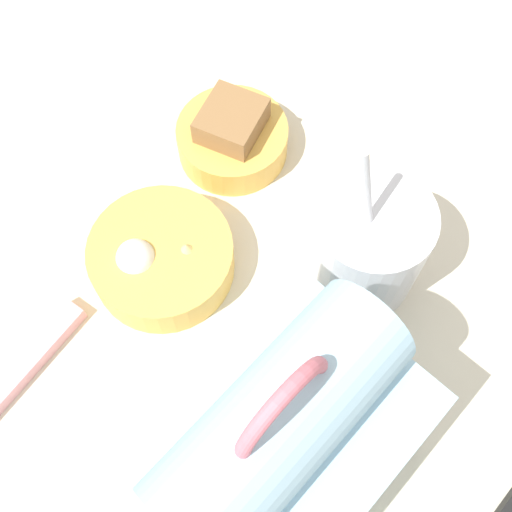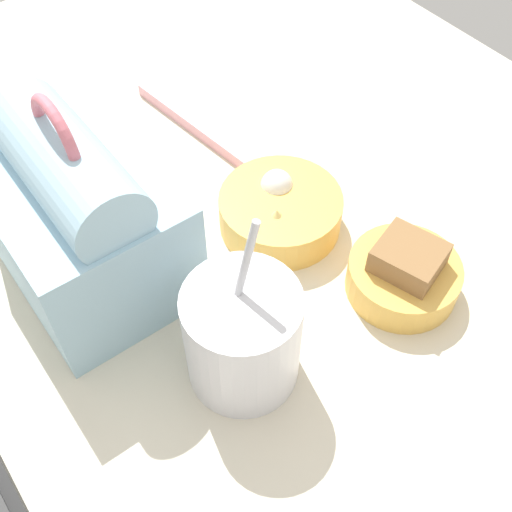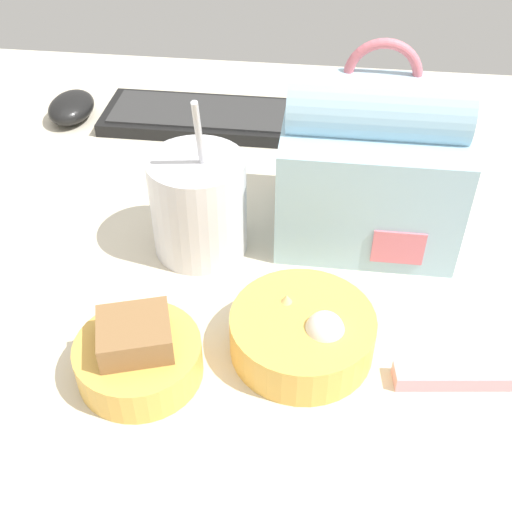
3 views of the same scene
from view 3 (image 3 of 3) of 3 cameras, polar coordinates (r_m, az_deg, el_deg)
The scene contains 7 objects.
desk_surface at distance 69.80cm, azimuth -0.92°, elevation -2.63°, with size 140.00×110.00×2.00cm.
keyboard at distance 96.33cm, azimuth -3.56°, elevation 12.18°, with size 32.95×11.88×2.10cm.
lunch_bag at distance 71.95cm, azimuth 10.13°, elevation 7.95°, with size 19.42×15.68×22.91cm.
soup_cup at distance 69.88cm, azimuth -5.13°, elevation 4.67°, with size 10.44×10.44×19.17cm.
bento_bowl_sandwich at distance 59.44cm, azimuth -10.41°, elevation -8.63°, with size 11.52×11.52×6.55cm.
bento_bowl_snacks at distance 60.66cm, azimuth 4.12°, elevation -6.73°, with size 13.62×13.62×5.85cm.
computer_mouse at distance 100.96cm, azimuth -16.10°, elevation 12.58°, with size 6.34×9.16×3.65cm.
Camera 3 is at (7.37, -50.23, 48.90)cm, focal length 45.00 mm.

